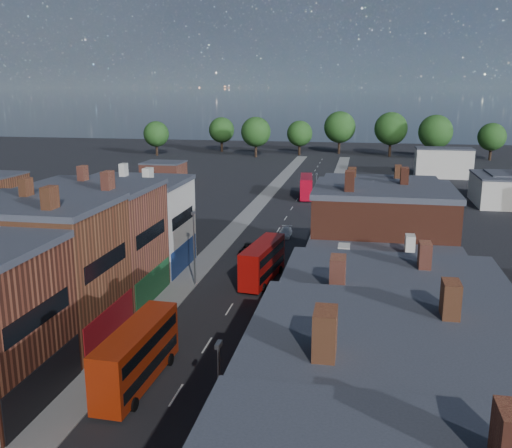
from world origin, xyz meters
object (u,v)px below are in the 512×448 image
at_px(car_3, 285,232).
at_px(ped_1, 150,326).
at_px(bus_0, 137,354).
at_px(car_2, 249,249).
at_px(bus_2, 306,186).
at_px(ped_3, 271,407).
at_px(bus_1, 263,261).

bearing_deg(car_3, ped_1, -100.90).
height_order(bus_0, car_2, bus_0).
distance_m(bus_2, ped_1, 65.62).
bearing_deg(ped_1, ped_3, 160.31).
bearing_deg(bus_2, ped_3, -91.33).
height_order(bus_1, ped_3, bus_1).
xyz_separation_m(bus_2, car_3, (0.02, -29.72, -1.68)).
bearing_deg(car_2, ped_1, -97.41).
bearing_deg(ped_1, car_3, -79.00).
distance_m(car_3, ped_3, 46.77).
height_order(bus_0, ped_1, bus_0).
bearing_deg(bus_1, ped_1, -106.49).
bearing_deg(ped_3, bus_2, 26.14).
bearing_deg(bus_0, car_2, 89.75).
relative_size(bus_1, bus_2, 1.01).
height_order(bus_2, ped_3, bus_2).
xyz_separation_m(bus_0, car_3, (4.65, 43.45, -1.77)).
distance_m(car_3, ped_1, 36.18).
bearing_deg(car_3, car_2, -108.72).
bearing_deg(ped_3, ped_1, 70.45).
bearing_deg(ped_1, bus_2, -74.09).
relative_size(bus_1, car_2, 2.15).
bearing_deg(bus_1, car_3, 97.90).
bearing_deg(ped_1, car_2, -75.95).
distance_m(bus_1, ped_1, 17.41).
xyz_separation_m(bus_2, ped_1, (-6.80, -65.25, -1.39)).
distance_m(car_2, ped_3, 37.78).
bearing_deg(ped_3, bus_0, 95.58).
bearing_deg(ped_3, car_3, 28.74).
distance_m(car_2, car_3, 10.23).
distance_m(bus_1, car_2, 10.69).
distance_m(bus_1, bus_2, 49.38).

